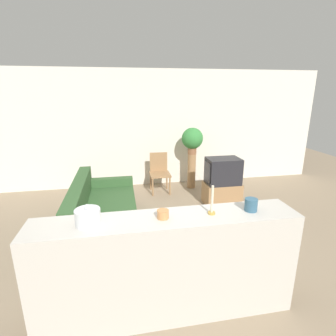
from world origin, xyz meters
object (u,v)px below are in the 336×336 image
at_px(wooden_chair, 159,171).
at_px(potted_plant, 192,139).
at_px(decorative_bowl, 88,217).
at_px(television, 223,171).
at_px(couch, 102,214).

bearing_deg(wooden_chair, potted_plant, 7.10).
distance_m(potted_plant, decorative_bowl, 4.00).
height_order(wooden_chair, potted_plant, potted_plant).
xyz_separation_m(wooden_chair, potted_plant, (0.78, 0.10, 0.68)).
relative_size(television, decorative_bowl, 2.96).
xyz_separation_m(couch, wooden_chair, (1.18, 1.56, 0.21)).
bearing_deg(wooden_chair, decorative_bowl, -108.58).
relative_size(wooden_chair, decorative_bowl, 3.94).
bearing_deg(couch, decorative_bowl, -88.89).
bearing_deg(couch, wooden_chair, 52.91).
bearing_deg(television, decorative_bowl, -132.33).
distance_m(wooden_chair, potted_plant, 1.04).
height_order(wooden_chair, decorative_bowl, decorative_bowl).
relative_size(couch, wooden_chair, 2.36).
height_order(couch, television, television).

